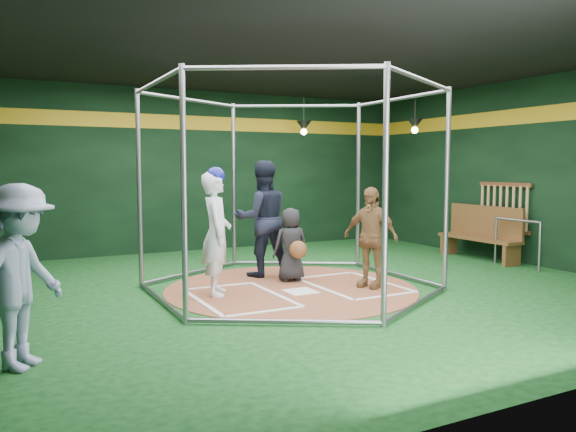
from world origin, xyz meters
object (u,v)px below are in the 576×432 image
batter_figure (216,232)px  visitor_leopard (370,237)px  umpire (262,219)px  dugout_bench (482,232)px

batter_figure → visitor_leopard: size_ratio=1.20×
batter_figure → umpire: umpire is taller
visitor_leopard → dugout_bench: 3.71m
umpire → dugout_bench: (4.61, -0.42, -0.43)m
visitor_leopard → umpire: 1.92m
batter_figure → umpire: 1.54m
batter_figure → dugout_bench: 5.82m
visitor_leopard → umpire: umpire is taller
batter_figure → dugout_bench: bearing=5.6°
umpire → dugout_bench: 4.65m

